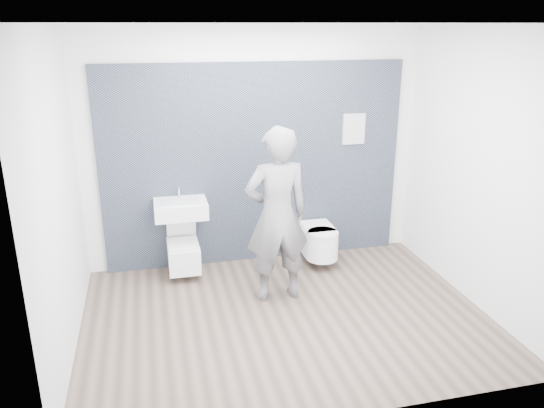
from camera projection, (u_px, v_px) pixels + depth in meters
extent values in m
plane|color=brown|center=(286.00, 316.00, 5.34)|extent=(4.00, 4.00, 0.00)
plane|color=silver|center=(254.00, 148.00, 6.28)|extent=(4.00, 0.00, 4.00)
plane|color=silver|center=(345.00, 246.00, 3.51)|extent=(4.00, 0.00, 4.00)
plane|color=silver|center=(58.00, 199.00, 4.46)|extent=(0.00, 3.00, 3.00)
plane|color=silver|center=(479.00, 170.00, 5.33)|extent=(0.00, 3.00, 3.00)
plane|color=white|center=(289.00, 23.00, 4.45)|extent=(4.00, 4.00, 0.00)
cube|color=black|center=(256.00, 257.00, 6.70)|extent=(3.60, 0.06, 2.40)
cube|color=white|center=(181.00, 209.00, 6.01)|extent=(0.59, 0.44, 0.18)
cube|color=silver|center=(180.00, 202.00, 5.96)|extent=(0.41, 0.30, 0.03)
cylinder|color=silver|center=(179.00, 191.00, 6.10)|extent=(0.02, 0.02, 0.15)
cylinder|color=silver|center=(179.00, 187.00, 6.04)|extent=(0.02, 0.10, 0.02)
cylinder|color=silver|center=(180.00, 215.00, 6.24)|extent=(0.04, 0.04, 0.12)
cube|color=white|center=(184.00, 256.00, 6.15)|extent=(0.36, 0.52, 0.30)
cylinder|color=silver|center=(183.00, 246.00, 6.07)|extent=(0.25, 0.25, 0.03)
cube|color=white|center=(183.00, 244.00, 6.07)|extent=(0.34, 0.41, 0.02)
cube|color=white|center=(181.00, 225.00, 6.16)|extent=(0.34, 0.19, 0.34)
cube|color=silver|center=(183.00, 256.00, 6.40)|extent=(0.09, 0.06, 0.08)
cube|color=white|center=(316.00, 239.00, 6.53)|extent=(0.38, 0.45, 0.32)
cylinder|color=white|center=(322.00, 246.00, 6.32)|extent=(0.38, 0.38, 0.32)
cube|color=white|center=(317.00, 227.00, 6.44)|extent=(0.36, 0.43, 0.03)
cylinder|color=white|center=(323.00, 233.00, 6.25)|extent=(0.36, 0.36, 0.03)
cube|color=silver|center=(311.00, 242.00, 6.74)|extent=(0.11, 0.06, 0.08)
cube|color=white|center=(348.00, 250.00, 6.92)|extent=(0.28, 0.03, 0.37)
imported|color=slate|center=(277.00, 215.00, 5.44)|extent=(0.71, 0.49, 1.86)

